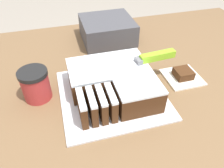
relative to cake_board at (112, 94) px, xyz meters
name	(u,v)px	position (x,y,z in m)	size (l,w,h in m)	color
cake_board	(112,94)	(0.00, 0.00, 0.00)	(0.31, 0.30, 0.01)	silver
cake	(113,82)	(0.01, 0.01, 0.04)	(0.23, 0.23, 0.07)	#472814
knife	(146,59)	(0.11, 0.03, 0.09)	(0.32, 0.05, 0.02)	silver
coffee_cup	(36,85)	(-0.21, 0.05, 0.04)	(0.08, 0.08, 0.09)	#B23333
paper_napkin	(182,77)	(0.25, 0.02, 0.00)	(0.11, 0.11, 0.01)	white
brownie	(183,73)	(0.25, 0.02, 0.02)	(0.05, 0.05, 0.03)	#472814
storage_box	(107,30)	(0.07, 0.34, 0.04)	(0.21, 0.20, 0.09)	#47474C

